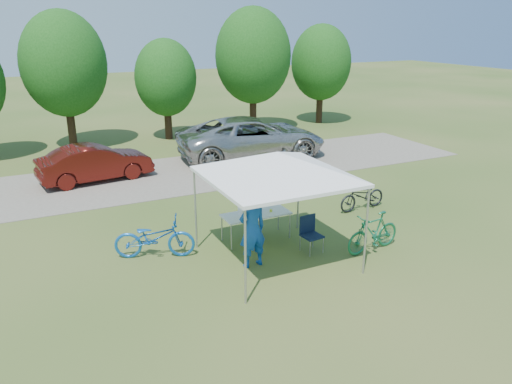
# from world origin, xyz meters

# --- Properties ---
(ground) EXTENTS (100.00, 100.00, 0.00)m
(ground) POSITION_xyz_m (0.00, 0.00, 0.00)
(ground) COLOR #2D5119
(ground) RESTS_ON ground
(gravel_strip) EXTENTS (24.00, 5.00, 0.02)m
(gravel_strip) POSITION_xyz_m (0.00, 8.00, 0.01)
(gravel_strip) COLOR gray
(gravel_strip) RESTS_ON ground
(canopy) EXTENTS (4.53, 4.53, 3.00)m
(canopy) POSITION_xyz_m (0.00, 0.00, 2.65)
(canopy) COLOR #A5A5AA
(canopy) RESTS_ON ground
(treeline) EXTENTS (24.89, 4.28, 6.30)m
(treeline) POSITION_xyz_m (-0.29, 14.05, 3.53)
(treeline) COLOR #382314
(treeline) RESTS_ON ground
(folding_table) EXTENTS (1.80, 0.75, 0.74)m
(folding_table) POSITION_xyz_m (0.11, 1.31, 0.70)
(folding_table) COLOR white
(folding_table) RESTS_ON ground
(folding_chair) EXTENTS (0.51, 0.53, 0.92)m
(folding_chair) POSITION_xyz_m (1.03, 0.11, 0.54)
(folding_chair) COLOR #0E1A32
(folding_chair) RESTS_ON ground
(cooler) EXTENTS (0.47, 0.32, 0.34)m
(cooler) POSITION_xyz_m (-0.13, 1.31, 0.91)
(cooler) COLOR white
(cooler) RESTS_ON folding_table
(ice_cream_cup) EXTENTS (0.08, 0.08, 0.06)m
(ice_cream_cup) POSITION_xyz_m (0.52, 1.26, 0.77)
(ice_cream_cup) COLOR #D3E636
(ice_cream_cup) RESTS_ON folding_table
(cyclist) EXTENTS (0.72, 0.50, 1.88)m
(cyclist) POSITION_xyz_m (-0.64, -0.02, 0.94)
(cyclist) COLOR #1448A3
(cyclist) RESTS_ON ground
(bike_blue) EXTENTS (2.08, 1.36, 1.03)m
(bike_blue) POSITION_xyz_m (-2.60, 1.45, 0.52)
(bike_blue) COLOR #135BAE
(bike_blue) RESTS_ON ground
(bike_green) EXTENTS (1.73, 0.67, 1.01)m
(bike_green) POSITION_xyz_m (2.45, -0.62, 0.51)
(bike_green) COLOR #16633F
(bike_green) RESTS_ON ground
(bike_dark) EXTENTS (1.72, 0.71, 0.88)m
(bike_dark) POSITION_xyz_m (4.04, 1.88, 0.44)
(bike_dark) COLOR black
(bike_dark) RESTS_ON ground
(minivan) EXTENTS (6.49, 3.42, 1.74)m
(minivan) POSITION_xyz_m (3.63, 8.96, 0.89)
(minivan) COLOR #B1B1AD
(minivan) RESTS_ON gravel_strip
(sedan) EXTENTS (4.16, 1.92, 1.32)m
(sedan) POSITION_xyz_m (-2.88, 8.54, 0.68)
(sedan) COLOR #50120D
(sedan) RESTS_ON gravel_strip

